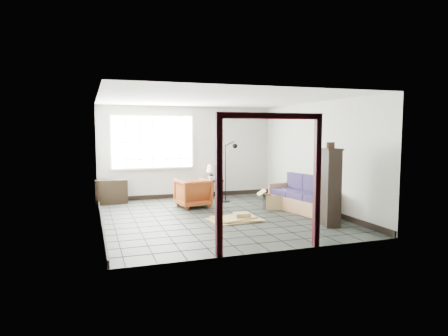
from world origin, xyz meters
name	(u,v)px	position (x,y,z in m)	size (l,w,h in m)	color
ground	(217,217)	(0.00, 0.00, 0.00)	(5.50, 5.50, 0.00)	black
room_shell	(217,141)	(0.00, 0.03, 1.68)	(5.02, 5.52, 2.61)	#A9AEA7
window_panel	(153,142)	(-1.00, 2.70, 1.60)	(2.32, 0.08, 1.52)	silver
doorway_trim	(270,165)	(0.00, -2.70, 1.38)	(1.80, 0.08, 2.20)	#350C12
futon_sofa	(307,199)	(2.19, -0.14, 0.31)	(1.11, 2.03, 0.85)	#916741
armchair	(193,192)	(-0.24, 1.27, 0.39)	(0.76, 0.71, 0.78)	brown
side_table	(213,183)	(0.64, 2.40, 0.44)	(0.49, 0.49, 0.53)	black
table_lamp	(211,169)	(0.59, 2.39, 0.83)	(0.30, 0.30, 0.42)	black
projector	(213,178)	(0.63, 2.35, 0.58)	(0.26, 0.20, 0.09)	silver
floor_lamp	(230,169)	(0.89, 1.64, 0.88)	(0.45, 0.29, 1.64)	black
console_shelf	(111,192)	(-2.15, 2.40, 0.32)	(0.82, 0.33, 0.63)	black
tall_shelf	(331,187)	(1.87, -1.58, 0.80)	(0.40, 0.48, 1.57)	black
pot	(331,145)	(1.84, -1.59, 1.63)	(0.17, 0.17, 0.12)	black
open_box	(275,202)	(1.62, 0.41, 0.17)	(0.92, 0.61, 0.48)	olive
cardboard_pile	(236,218)	(0.27, -0.48, 0.04)	(1.18, 0.90, 0.16)	olive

